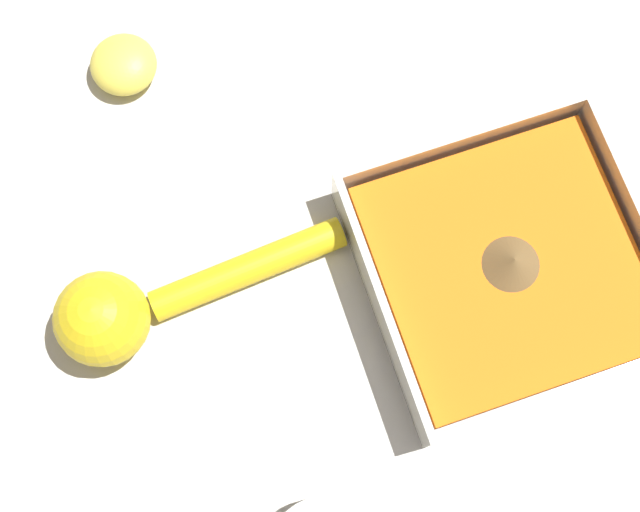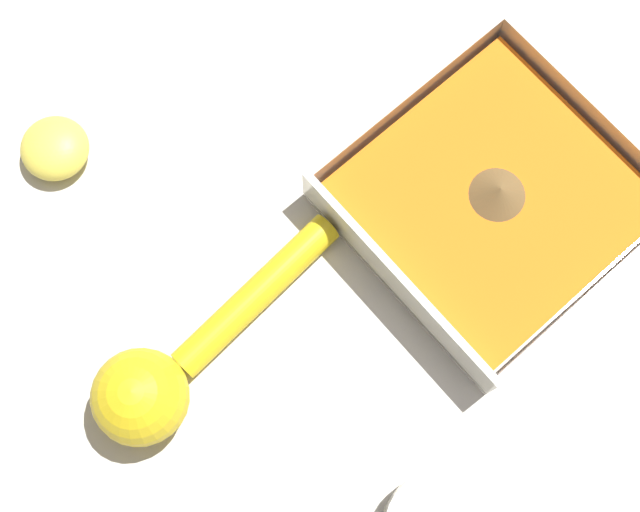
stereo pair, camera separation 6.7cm
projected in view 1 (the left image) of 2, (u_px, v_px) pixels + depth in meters
The scene contains 4 objects.
ground_plane at pixel (487, 333), 0.68m from camera, with size 4.00×4.00×0.00m, color beige.
square_dish at pixel (506, 269), 0.68m from camera, with size 0.21×0.21×0.05m.
lemon_squeezer at pixel (134, 308), 0.66m from camera, with size 0.07×0.23×0.07m.
lemon_half at pixel (124, 65), 0.72m from camera, with size 0.05×0.05×0.03m.
Camera 1 is at (0.07, -0.16, 0.67)m, focal length 50.00 mm.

